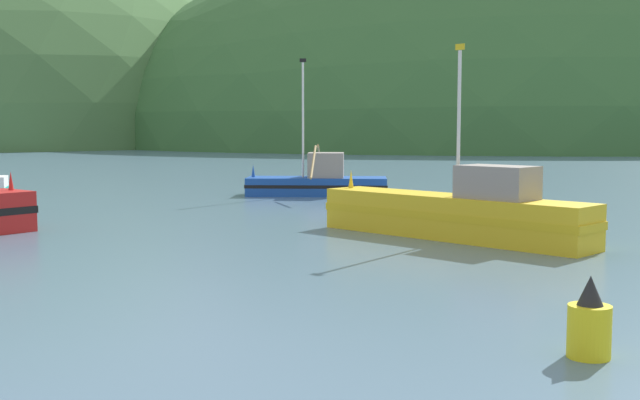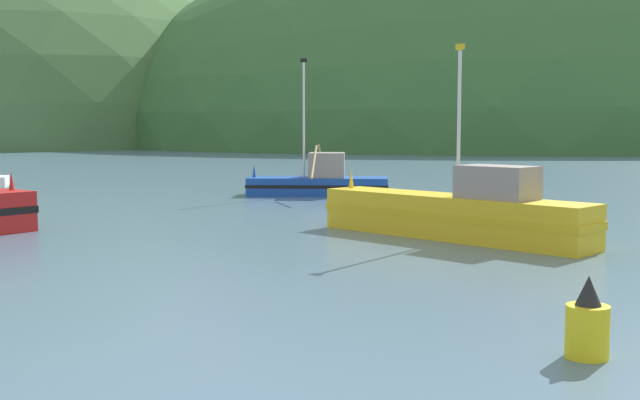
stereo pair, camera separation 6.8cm
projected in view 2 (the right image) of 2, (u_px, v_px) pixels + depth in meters
The scene contains 4 objects.
hill_mid_left at pixel (542, 143), 179.09m from camera, with size 201.06×160.85×90.27m, color #386633.
fishing_boat_blue at pixel (319, 182), 43.99m from camera, with size 8.09×10.79×7.52m.
fishing_boat_yellow at pixel (456, 213), 27.01m from camera, with size 7.67×9.28×6.57m.
channel_buoy at pixel (588, 325), 13.16m from camera, with size 0.72×0.72×1.38m.
Camera 2 is at (-5.61, 1.92, 3.85)m, focal length 44.59 mm.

